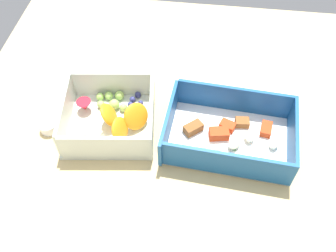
% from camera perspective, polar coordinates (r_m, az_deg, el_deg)
% --- Properties ---
extents(table_surface, '(0.80, 0.80, 0.02)m').
position_cam_1_polar(table_surface, '(0.68, 1.20, -1.75)').
color(table_surface, tan).
rests_on(table_surface, ground).
extents(pasta_container, '(0.23, 0.16, 0.06)m').
position_cam_1_polar(pasta_container, '(0.65, 9.17, -1.31)').
color(pasta_container, white).
rests_on(pasta_container, table_surface).
extents(fruit_bowl, '(0.18, 0.17, 0.06)m').
position_cam_1_polar(fruit_bowl, '(0.67, -8.80, 1.26)').
color(fruit_bowl, silver).
rests_on(fruit_bowl, table_surface).
extents(paper_cup_liner, '(0.03, 0.03, 0.02)m').
position_cam_1_polar(paper_cup_liner, '(0.70, -17.75, -0.05)').
color(paper_cup_liner, white).
rests_on(paper_cup_liner, table_surface).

